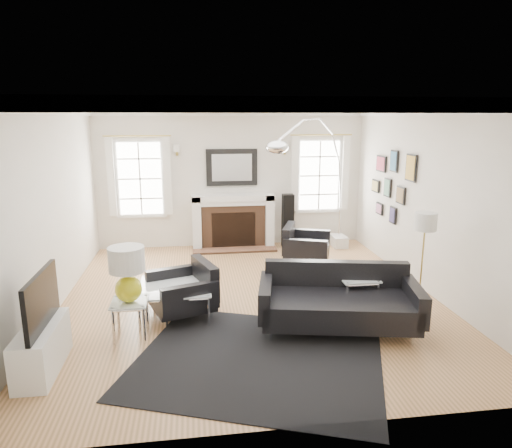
{
  "coord_description": "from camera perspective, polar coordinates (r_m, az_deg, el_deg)",
  "views": [
    {
      "loc": [
        -0.8,
        -6.39,
        2.65
      ],
      "look_at": [
        0.13,
        0.3,
        1.07
      ],
      "focal_mm": 32.0,
      "sensor_mm": 36.0,
      "label": 1
    }
  ],
  "objects": [
    {
      "name": "floor",
      "position": [
        6.97,
        -0.74,
        -9.17
      ],
      "size": [
        6.0,
        6.0,
        0.0
      ],
      "primitive_type": "plane",
      "color": "olive",
      "rests_on": "ground"
    },
    {
      "name": "back_wall",
      "position": [
        9.51,
        -3.04,
        5.61
      ],
      "size": [
        5.5,
        0.04,
        2.8
      ],
      "primitive_type": "cube",
      "color": "beige",
      "rests_on": "floor"
    },
    {
      "name": "front_wall",
      "position": [
        3.7,
        5.06,
        -6.57
      ],
      "size": [
        5.5,
        0.04,
        2.8
      ],
      "primitive_type": "cube",
      "color": "beige",
      "rests_on": "floor"
    },
    {
      "name": "left_wall",
      "position": [
        6.8,
        -24.44,
        1.41
      ],
      "size": [
        0.04,
        6.0,
        2.8
      ],
      "primitive_type": "cube",
      "color": "beige",
      "rests_on": "floor"
    },
    {
      "name": "right_wall",
      "position": [
        7.42,
        20.83,
        2.62
      ],
      "size": [
        0.04,
        6.0,
        2.8
      ],
      "primitive_type": "cube",
      "color": "beige",
      "rests_on": "floor"
    },
    {
      "name": "ceiling",
      "position": [
        6.44,
        -0.82,
        14.53
      ],
      "size": [
        5.5,
        6.0,
        0.02
      ],
      "primitive_type": "cube",
      "color": "white",
      "rests_on": "back_wall"
    },
    {
      "name": "crown_molding",
      "position": [
        6.44,
        -0.81,
        13.99
      ],
      "size": [
        5.5,
        6.0,
        0.12
      ],
      "primitive_type": "cube",
      "color": "white",
      "rests_on": "back_wall"
    },
    {
      "name": "fireplace",
      "position": [
        9.46,
        -2.87,
        0.29
      ],
      "size": [
        1.7,
        0.69,
        1.11
      ],
      "color": "white",
      "rests_on": "floor"
    },
    {
      "name": "mantel_mirror",
      "position": [
        9.43,
        -3.04,
        7.08
      ],
      "size": [
        1.05,
        0.07,
        0.75
      ],
      "color": "black",
      "rests_on": "back_wall"
    },
    {
      "name": "window_left",
      "position": [
        9.47,
        -14.29,
        5.56
      ],
      "size": [
        1.24,
        0.15,
        1.62
      ],
      "color": "white",
      "rests_on": "back_wall"
    },
    {
      "name": "window_right",
      "position": [
        9.78,
        7.9,
        6.06
      ],
      "size": [
        1.24,
        0.15,
        1.62
      ],
      "color": "white",
      "rests_on": "back_wall"
    },
    {
      "name": "gallery_wall",
      "position": [
        8.53,
        16.58,
        5.12
      ],
      "size": [
        0.04,
        1.73,
        1.29
      ],
      "color": "black",
      "rests_on": "right_wall"
    },
    {
      "name": "tv_unit",
      "position": [
        5.49,
        -25.2,
        -13.18
      ],
      "size": [
        0.35,
        1.0,
        1.09
      ],
      "color": "white",
      "rests_on": "floor"
    },
    {
      "name": "area_rug",
      "position": [
        5.33,
        0.36,
        -16.53
      ],
      "size": [
        3.29,
        3.03,
        0.01
      ],
      "primitive_type": "cube",
      "rotation": [
        0.0,
        0.0,
        -0.35
      ],
      "color": "black",
      "rests_on": "floor"
    },
    {
      "name": "sofa",
      "position": [
        6.0,
        10.23,
        -9.5
      ],
      "size": [
        2.14,
        1.29,
        0.65
      ],
      "color": "black",
      "rests_on": "floor"
    },
    {
      "name": "armchair_left",
      "position": [
        6.37,
        -8.8,
        -8.32
      ],
      "size": [
        1.02,
        1.09,
        0.6
      ],
      "color": "black",
      "rests_on": "floor"
    },
    {
      "name": "armchair_right",
      "position": [
        8.43,
        6.03,
        -2.84
      ],
      "size": [
        1.04,
        1.1,
        0.6
      ],
      "color": "black",
      "rests_on": "floor"
    },
    {
      "name": "coffee_table",
      "position": [
        6.35,
        -10.09,
        -7.83
      ],
      "size": [
        0.96,
        0.96,
        0.42
      ],
      "color": "silver",
      "rests_on": "floor"
    },
    {
      "name": "side_table_left",
      "position": [
        5.85,
        -15.48,
        -10.22
      ],
      "size": [
        0.43,
        0.43,
        0.47
      ],
      "color": "silver",
      "rests_on": "floor"
    },
    {
      "name": "nesting_table",
      "position": [
        6.34,
        12.65,
        -7.56
      ],
      "size": [
        0.5,
        0.42,
        0.55
      ],
      "color": "silver",
      "rests_on": "floor"
    },
    {
      "name": "gourd_lamp",
      "position": [
        5.67,
        -15.79,
        -5.62
      ],
      "size": [
        0.43,
        0.43,
        0.69
      ],
      "color": "yellow",
      "rests_on": "side_table_left"
    },
    {
      "name": "orange_vase",
      "position": [
        6.27,
        12.75,
        -5.76
      ],
      "size": [
        0.1,
        0.1,
        0.17
      ],
      "color": "#D1631A",
      "rests_on": "nesting_table"
    },
    {
      "name": "arc_floor_lamp",
      "position": [
        8.61,
        7.0,
        5.28
      ],
      "size": [
        1.93,
        1.79,
        2.74
      ],
      "color": "white",
      "rests_on": "floor"
    },
    {
      "name": "stick_floor_lamp",
      "position": [
        6.38,
        20.38,
        -0.34
      ],
      "size": [
        0.29,
        0.29,
        1.44
      ],
      "color": "#B2973D",
      "rests_on": "floor"
    },
    {
      "name": "speaker_tower",
      "position": [
        9.48,
        3.99,
        0.4
      ],
      "size": [
        0.22,
        0.22,
        1.11
      ],
      "primitive_type": "cube",
      "rotation": [
        0.0,
        0.0,
        0.01
      ],
      "color": "black",
      "rests_on": "floor"
    }
  ]
}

